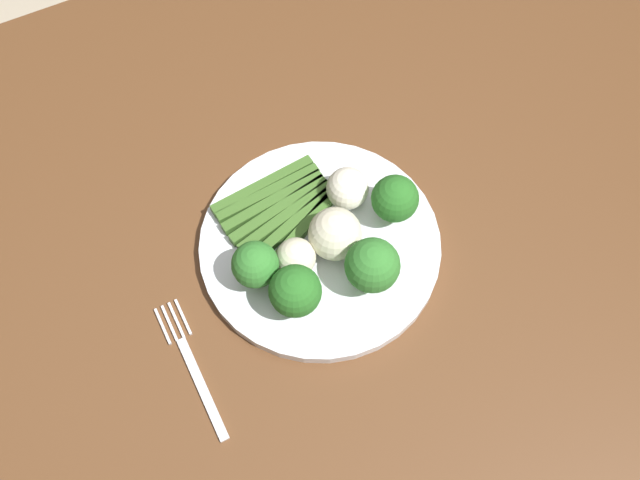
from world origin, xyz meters
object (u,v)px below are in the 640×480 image
at_px(broccoli_right, 395,199).
at_px(cauliflower_front_left, 347,188).
at_px(broccoli_near_center, 295,291).
at_px(broccoli_back_right, 372,266).
at_px(asparagus_bundle, 281,208).
at_px(cauliflower_left, 296,257).
at_px(fork, 193,367).
at_px(dining_table, 341,263).
at_px(broccoli_outer_edge, 255,265).
at_px(cauliflower_near_fork, 335,234).
at_px(plate, 320,245).

bearing_deg(broccoli_right, cauliflower_front_left, 130.40).
distance_m(broccoli_near_center, broccoli_back_right, 0.09).
xyz_separation_m(asparagus_bundle, cauliflower_left, (-0.01, -0.07, 0.02)).
height_order(broccoli_back_right, cauliflower_left, broccoli_back_right).
height_order(broccoli_near_center, broccoli_back_right, broccoli_back_right).
bearing_deg(asparagus_bundle, fork, 26.00).
relative_size(broccoli_right, cauliflower_front_left, 1.34).
height_order(dining_table, asparagus_bundle, asparagus_bundle).
xyz_separation_m(broccoli_outer_edge, broccoli_near_center, (0.02, -0.05, 0.00)).
height_order(dining_table, broccoli_near_center, broccoli_near_center).
height_order(broccoli_back_right, cauliflower_front_left, broccoli_back_right).
relative_size(broccoli_near_center, cauliflower_near_fork, 1.15).
relative_size(asparagus_bundle, broccoli_outer_edge, 2.37).
xyz_separation_m(dining_table, cauliflower_left, (-0.08, -0.03, 0.15)).
xyz_separation_m(broccoli_right, broccoli_near_center, (-0.15, -0.05, 0.00)).
height_order(dining_table, fork, fork).
height_order(broccoli_outer_edge, cauliflower_near_fork, broccoli_outer_edge).
distance_m(dining_table, broccoli_outer_edge, 0.20).
bearing_deg(dining_table, cauliflower_near_fork, -134.60).
xyz_separation_m(asparagus_bundle, broccoli_outer_edge, (-0.06, -0.07, 0.03)).
xyz_separation_m(broccoli_right, cauliflower_front_left, (-0.04, 0.04, -0.01)).
xyz_separation_m(broccoli_back_right, fork, (-0.21, 0.00, -0.05)).
bearing_deg(dining_table, broccoli_right, -22.75).
height_order(plate, asparagus_bundle, asparagus_bundle).
bearing_deg(plate, broccoli_near_center, -135.26).
bearing_deg(cauliflower_near_fork, broccoli_right, 3.72).
distance_m(asparagus_bundle, broccoli_outer_edge, 0.09).
relative_size(broccoli_near_center, fork, 0.42).
bearing_deg(plate, cauliflower_front_left, 34.10).
bearing_deg(fork, asparagus_bundle, -53.39).
relative_size(plate, broccoli_back_right, 3.78).
relative_size(asparagus_bundle, cauliflower_left, 3.38).
height_order(broccoli_outer_edge, broccoli_back_right, broccoli_back_right).
height_order(cauliflower_front_left, cauliflower_near_fork, cauliflower_near_fork).
relative_size(broccoli_right, broccoli_near_center, 0.96).
distance_m(broccoli_right, cauliflower_front_left, 0.06).
height_order(plate, broccoli_outer_edge, broccoli_outer_edge).
distance_m(plate, cauliflower_near_fork, 0.04).
distance_m(dining_table, plate, 0.12).
height_order(dining_table, plate, plate).
bearing_deg(cauliflower_left, cauliflower_near_fork, 3.44).
height_order(broccoli_near_center, fork, broccoli_near_center).
bearing_deg(broccoli_back_right, asparagus_bundle, 111.55).
height_order(broccoli_outer_edge, broccoli_near_center, broccoli_near_center).
bearing_deg(dining_table, broccoli_near_center, -143.27).
bearing_deg(cauliflower_near_fork, broccoli_near_center, -147.12).
height_order(dining_table, broccoli_back_right, broccoli_back_right).
bearing_deg(cauliflower_near_fork, cauliflower_left, -176.56).
relative_size(broccoli_outer_edge, cauliflower_near_fork, 1.05).
relative_size(dining_table, broccoli_right, 18.27).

